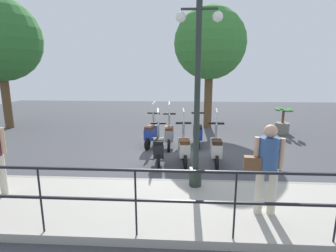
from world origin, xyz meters
name	(u,v)px	position (x,y,z in m)	size (l,w,h in m)	color
ground_plane	(184,156)	(0.00, 0.00, 0.00)	(28.00, 28.00, 0.00)	#424247
promenade_walkway	(184,206)	(-3.15, 0.00, 0.07)	(2.20, 20.00, 0.15)	#A39E93
fence_railing	(185,190)	(-4.20, 0.00, 0.90)	(0.04, 16.03, 1.07)	black
lamp_post_near	(197,106)	(-2.40, -0.24, 1.89)	(0.26, 0.90, 3.96)	#232D28
pedestrian_with_bag	(267,163)	(-3.46, -1.38, 1.08)	(0.36, 0.66, 1.59)	beige
tree_distant	(210,44)	(4.26, -1.10, 3.71)	(3.13, 3.13, 5.30)	brown
potted_palm	(282,123)	(3.18, -4.10, 0.45)	(1.06, 0.66, 1.05)	slate
scooter_near_0	(216,148)	(-0.71, -0.89, 0.48)	(1.23, 0.44, 1.54)	black
scooter_near_1	(184,148)	(-0.72, 0.00, 0.48)	(1.23, 0.44, 1.54)	black
scooter_near_2	(158,148)	(-0.78, 0.71, 0.48)	(1.23, 0.44, 1.54)	black
scooter_far_0	(198,133)	(1.07, -0.47, 0.48)	(1.23, 0.44, 1.54)	black
scooter_far_1	(169,134)	(0.83, 0.50, 0.48)	(1.23, 0.44, 1.54)	black
scooter_far_2	(151,133)	(0.95, 1.12, 0.48)	(1.22, 0.50, 1.54)	black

